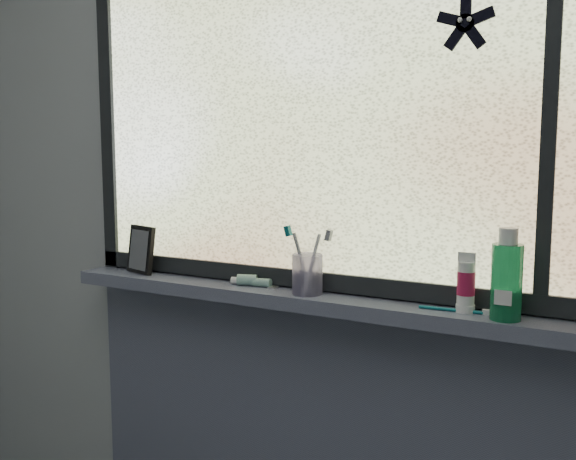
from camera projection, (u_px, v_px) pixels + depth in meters
The scene contains 13 objects.
wall_back at pixel (321, 209), 1.82m from camera, with size 3.00×0.01×2.50m, color #9EA3A8.
windowsill at pixel (309, 301), 1.79m from camera, with size 1.62×0.14×0.04m, color #51556C.
window_pane at pixel (318, 109), 1.77m from camera, with size 1.50×0.01×1.00m, color silver.
frame_bottom at pixel (316, 280), 1.82m from camera, with size 1.60×0.03×0.05m, color black.
frame_left at pixel (109, 116), 2.14m from camera, with size 0.05×0.03×1.10m, color black.
frame_mullion at pixel (551, 100), 1.47m from camera, with size 0.04×0.03×1.00m, color black.
starfish_sticker at pixel (465, 23), 1.54m from camera, with size 0.15×0.02×0.15m, color black, non-canonical shape.
vanity_mirror at pixel (141, 249), 2.08m from camera, with size 0.12×0.06×0.15m, color black.
toothpaste_tube at pixel (253, 281), 1.88m from camera, with size 0.18×0.04×0.03m, color silver, non-canonical shape.
toothbrush_cup at pixel (307, 274), 1.77m from camera, with size 0.08×0.08×0.11m, color #A59ACC.
toothbrush_lying at pixel (450, 309), 1.58m from camera, with size 0.19×0.02×0.01m, color #0B606A, non-canonical shape.
mouthwash_bottle at pixel (507, 274), 1.50m from camera, with size 0.07×0.07×0.18m, color #1B8E55.
cream_tube at pixel (466, 280), 1.57m from camera, with size 0.04×0.04×0.11m, color silver.
Camera 1 is at (0.80, -0.33, 1.42)m, focal length 40.00 mm.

